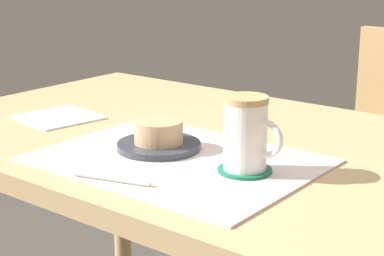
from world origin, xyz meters
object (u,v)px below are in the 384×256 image
Objects in this scene: pastry_plate at (159,146)px; coffee_mug at (247,133)px; pastry at (159,132)px; dining_table at (239,182)px.

pastry_plate is 0.20m from coffee_mug.
pastry is (-0.00, 0.00, 0.03)m from pastry_plate.
coffee_mug is at bearing -1.73° from pastry.
pastry reaches higher than dining_table.
dining_table is 11.37× the size of coffee_mug.
dining_table is 0.18m from pastry_plate.
pastry_plate is 1.73× the size of pastry.
pastry is at bearing 178.27° from coffee_mug.
pastry is at bearing -125.45° from dining_table.
pastry_plate is 0.03m from pastry.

